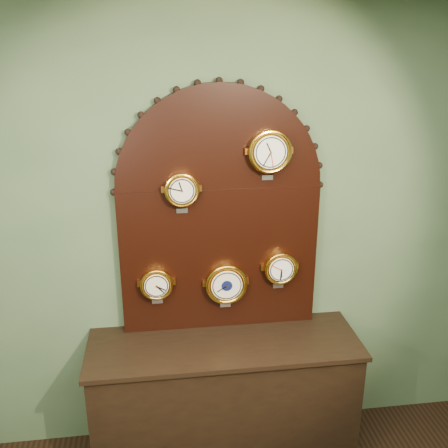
{
  "coord_description": "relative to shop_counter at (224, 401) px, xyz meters",
  "views": [
    {
      "loc": [
        -0.35,
        -0.36,
        2.52
      ],
      "look_at": [
        0.0,
        2.25,
        1.58
      ],
      "focal_mm": 40.46,
      "sensor_mm": 36.0,
      "label": 1
    }
  ],
  "objects": [
    {
      "name": "wall_back",
      "position": [
        0.0,
        0.27,
        1.0
      ],
      "size": [
        4.0,
        0.0,
        4.0
      ],
      "primitive_type": "plane",
      "rotation": [
        1.57,
        0.0,
        0.0
      ],
      "color": "#4B6545",
      "rests_on": "ground"
    },
    {
      "name": "shop_counter",
      "position": [
        0.0,
        0.0,
        0.0
      ],
      "size": [
        1.6,
        0.5,
        0.8
      ],
      "primitive_type": "cube",
      "color": "black",
      "rests_on": "ground_plane"
    },
    {
      "name": "display_board",
      "position": [
        0.0,
        0.22,
        1.23
      ],
      "size": [
        1.26,
        0.06,
        1.53
      ],
      "color": "black",
      "rests_on": "shop_counter"
    },
    {
      "name": "roman_clock",
      "position": [
        -0.22,
        0.15,
        1.35
      ],
      "size": [
        0.2,
        0.08,
        0.25
      ],
      "color": "gold",
      "rests_on": "display_board"
    },
    {
      "name": "arabic_clock",
      "position": [
        0.28,
        0.15,
        1.55
      ],
      "size": [
        0.25,
        0.08,
        0.3
      ],
      "color": "gold",
      "rests_on": "display_board"
    },
    {
      "name": "hygrometer",
      "position": [
        -0.39,
        0.15,
        0.77
      ],
      "size": [
        0.2,
        0.08,
        0.25
      ],
      "color": "gold",
      "rests_on": "display_board"
    },
    {
      "name": "barometer",
      "position": [
        0.03,
        0.15,
        0.75
      ],
      "size": [
        0.26,
        0.08,
        0.31
      ],
      "color": "gold",
      "rests_on": "display_board"
    },
    {
      "name": "tide_clock",
      "position": [
        0.37,
        0.15,
        0.83
      ],
      "size": [
        0.2,
        0.08,
        0.26
      ],
      "color": "gold",
      "rests_on": "display_board"
    }
  ]
}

